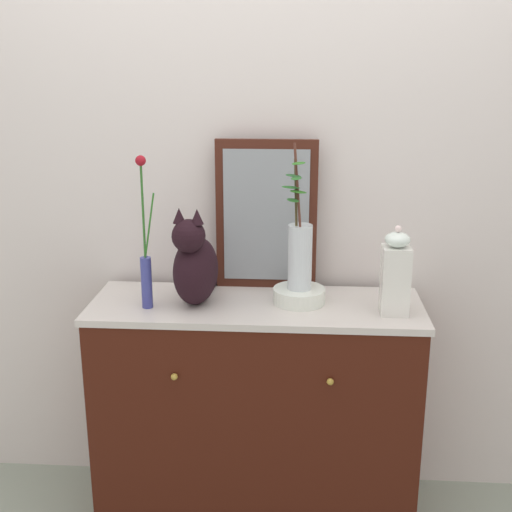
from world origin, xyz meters
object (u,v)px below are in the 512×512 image
Objects in this scene: sideboard at (256,411)px; vase_glass_clear at (300,252)px; mirror_leaning at (266,215)px; bowl_porcelain at (299,295)px; jar_lidded_porcelain at (395,274)px; vase_slim_green at (146,262)px; cat_sitting at (195,265)px.

sideboard is 0.66m from vase_glass_clear.
mirror_leaning is 1.09× the size of vase_glass_clear.
bowl_porcelain is 0.60× the size of jar_lidded_porcelain.
vase_slim_green reaches higher than bowl_porcelain.
jar_lidded_porcelain is (0.71, -0.04, -0.01)m from cat_sitting.
jar_lidded_porcelain is at bearing -7.47° from sideboard.
jar_lidded_porcelain is at bearing -13.95° from bowl_porcelain.
jar_lidded_porcelain is at bearing 0.28° from vase_slim_green.
cat_sitting is 0.71m from jar_lidded_porcelain.
mirror_leaning is at bearing 126.64° from vase_glass_clear.
vase_glass_clear is at bearing 6.13° from sideboard.
cat_sitting reaches higher than bowl_porcelain.
sideboard is 0.73m from vase_slim_green.
mirror_leaning is 0.24m from vase_glass_clear.
jar_lidded_porcelain is at bearing -13.65° from vase_glass_clear.
jar_lidded_porcelain is (0.33, -0.08, -0.05)m from vase_glass_clear.
vase_glass_clear is (-0.00, -0.00, 0.16)m from bowl_porcelain.
vase_slim_green is 0.87m from jar_lidded_porcelain.
jar_lidded_porcelain is (0.87, 0.00, -0.03)m from vase_slim_green.
mirror_leaning is at bearing 82.03° from sideboard.
vase_slim_green is 1.72× the size of jar_lidded_porcelain.
sideboard is at bearing 172.53° from jar_lidded_porcelain.
vase_slim_green is (-0.41, -0.26, -0.12)m from mirror_leaning.
vase_slim_green is 2.87× the size of bowl_porcelain.
bowl_porcelain is at bearing 47.56° from vase_glass_clear.
vase_slim_green is at bearing -171.08° from vase_glass_clear.
sideboard is 2.12× the size of mirror_leaning.
vase_slim_green is (-0.39, -0.07, 0.61)m from sideboard.
bowl_porcelain is (0.38, 0.04, -0.12)m from cat_sitting.
vase_glass_clear is at bearing 166.35° from jar_lidded_porcelain.
sideboard is 3.83× the size of jar_lidded_porcelain.
bowl_porcelain is at bearing 166.05° from jar_lidded_porcelain.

